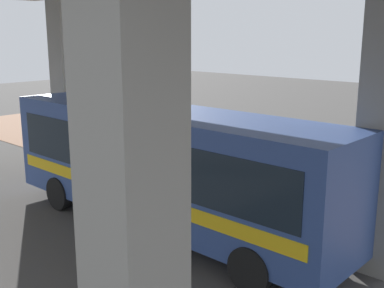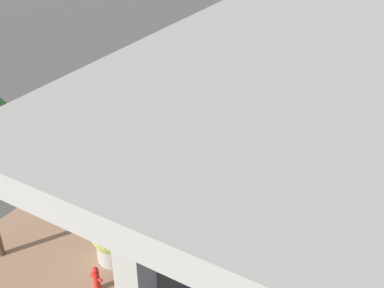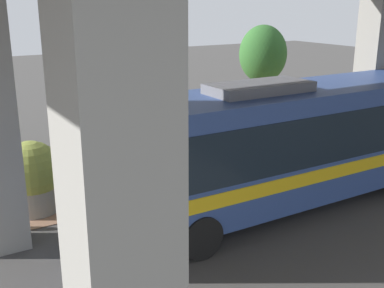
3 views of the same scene
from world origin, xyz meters
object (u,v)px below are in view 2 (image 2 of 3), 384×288
(fire_hydrant, at_px, (96,279))
(planter_middle, at_px, (114,235))
(planter_back, at_px, (153,201))
(planter_extra, at_px, (159,170))
(planter_front, at_px, (203,168))
(street_tree_near, at_px, (193,55))
(bus, at_px, (279,154))

(fire_hydrant, distance_m, planter_middle, 1.55)
(planter_back, bearing_deg, planter_extra, 119.02)
(planter_front, bearing_deg, planter_extra, -146.14)
(planter_middle, distance_m, street_tree_near, 10.69)
(bus, height_order, planter_middle, bus)
(planter_back, bearing_deg, planter_middle, -90.66)
(planter_middle, bearing_deg, street_tree_near, 106.42)
(planter_middle, xyz_separation_m, street_tree_near, (-2.95, 10.00, 2.36))
(bus, bearing_deg, planter_middle, -118.51)
(planter_extra, bearing_deg, fire_hydrant, -75.56)
(bus, bearing_deg, planter_extra, -156.71)
(bus, distance_m, fire_hydrant, 8.01)
(fire_hydrant, xyz_separation_m, street_tree_near, (-3.33, 11.41, 2.86))
(planter_middle, xyz_separation_m, planter_back, (0.03, 2.19, -0.04))
(planter_back, relative_size, street_tree_near, 0.40)
(fire_hydrant, relative_size, planter_middle, 0.49)
(bus, xyz_separation_m, street_tree_near, (-6.17, 4.06, 1.43))
(planter_middle, distance_m, planter_extra, 4.23)
(planter_middle, height_order, planter_back, planter_middle)
(fire_hydrant, distance_m, planter_front, 6.52)
(planter_middle, relative_size, planter_back, 1.08)
(planter_back, height_order, street_tree_near, street_tree_near)
(bus, distance_m, planter_extra, 4.77)
(planter_middle, bearing_deg, planter_front, 84.99)
(fire_hydrant, distance_m, street_tree_near, 12.23)
(planter_front, bearing_deg, fire_hydrant, -90.52)
(planter_front, distance_m, street_tree_near, 6.48)
(planter_back, xyz_separation_m, planter_extra, (-1.06, 1.91, -0.17))
(bus, bearing_deg, street_tree_near, 146.63)
(planter_front, relative_size, planter_back, 0.87)
(planter_front, relative_size, planter_extra, 0.98)
(planter_front, height_order, planter_back, planter_back)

